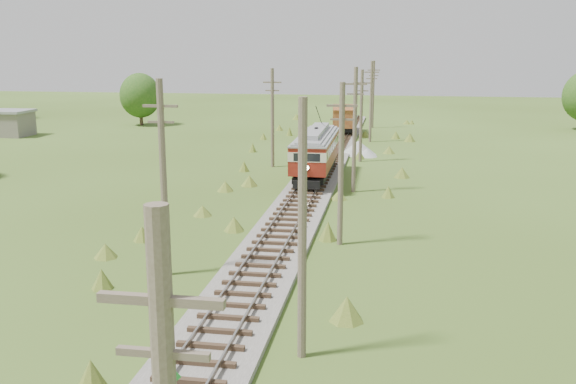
% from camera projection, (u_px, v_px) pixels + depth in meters
% --- Properties ---
extents(railbed_main, '(3.60, 96.00, 0.57)m').
position_uv_depth(railbed_main, '(315.00, 180.00, 50.25)').
color(railbed_main, '#605B54').
rests_on(railbed_main, ground).
extents(switch_marker, '(0.45, 0.06, 1.08)m').
position_uv_depth(switch_marker, '(174.00, 383.00, 18.90)').
color(switch_marker, black).
rests_on(switch_marker, ground).
extents(streetcar, '(2.83, 11.86, 5.40)m').
position_uv_depth(streetcar, '(316.00, 149.00, 50.34)').
color(streetcar, black).
rests_on(streetcar, ground).
extents(gondola, '(3.43, 8.50, 2.75)m').
position_uv_depth(gondola, '(344.00, 117.00, 77.84)').
color(gondola, black).
rests_on(gondola, ground).
extents(gravel_pile, '(3.76, 3.99, 1.37)m').
position_uv_depth(gravel_pile, '(360.00, 148.00, 63.03)').
color(gravel_pile, gray).
rests_on(gravel_pile, ground).
extents(utility_pole_r_1, '(0.30, 0.30, 8.80)m').
position_uv_depth(utility_pole_r_1, '(302.00, 232.00, 20.92)').
color(utility_pole_r_1, brown).
rests_on(utility_pole_r_1, ground).
extents(utility_pole_r_2, '(1.60, 0.30, 8.60)m').
position_uv_depth(utility_pole_r_2, '(341.00, 163.00, 33.40)').
color(utility_pole_r_2, brown).
rests_on(utility_pole_r_2, ground).
extents(utility_pole_r_3, '(1.60, 0.30, 9.00)m').
position_uv_depth(utility_pole_r_3, '(355.00, 129.00, 45.88)').
color(utility_pole_r_3, brown).
rests_on(utility_pole_r_3, ground).
extents(utility_pole_r_4, '(1.60, 0.30, 8.40)m').
position_uv_depth(utility_pole_r_4, '(361.00, 115.00, 58.50)').
color(utility_pole_r_4, brown).
rests_on(utility_pole_r_4, ground).
extents(utility_pole_r_5, '(1.60, 0.30, 8.90)m').
position_uv_depth(utility_pole_r_5, '(371.00, 101.00, 70.89)').
color(utility_pole_r_5, brown).
rests_on(utility_pole_r_5, ground).
extents(utility_pole_r_6, '(1.60, 0.30, 8.70)m').
position_uv_depth(utility_pole_r_6, '(373.00, 94.00, 83.46)').
color(utility_pole_r_6, brown).
rests_on(utility_pole_r_6, ground).
extents(utility_pole_l_a, '(1.60, 0.30, 9.00)m').
position_uv_depth(utility_pole_l_a, '(163.00, 177.00, 28.76)').
color(utility_pole_l_a, brown).
rests_on(utility_pole_l_a, ground).
extents(utility_pole_l_b, '(1.60, 0.30, 8.60)m').
position_uv_depth(utility_pole_l_b, '(272.00, 117.00, 55.81)').
color(utility_pole_l_b, brown).
rests_on(utility_pole_l_b, ground).
extents(tree_mid_a, '(5.46, 5.46, 7.03)m').
position_uv_depth(tree_mid_a, '(140.00, 95.00, 86.57)').
color(tree_mid_a, '#38281C').
rests_on(tree_mid_a, ground).
extents(shed, '(6.40, 4.40, 3.10)m').
position_uv_depth(shed, '(4.00, 123.00, 76.49)').
color(shed, slate).
rests_on(shed, ground).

